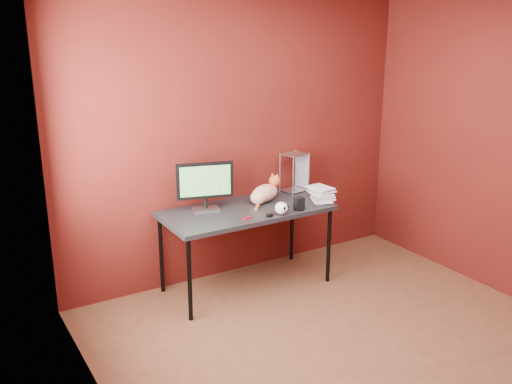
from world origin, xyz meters
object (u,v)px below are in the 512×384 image
desk (246,214)px  speaker (299,204)px  book_stack (315,126)px  skull_mug (281,208)px  cat (265,193)px  monitor (205,184)px

desk → speaker: 0.47m
desk → book_stack: 0.98m
desk → speaker: bearing=-34.3°
skull_mug → speaker: bearing=-14.8°
cat → speaker: size_ratio=3.70×
desk → book_stack: size_ratio=1.08×
cat → monitor: bearing=150.3°
monitor → cat: bearing=10.7°
cat → book_stack: 0.75m
speaker → book_stack: size_ratio=0.08×
speaker → book_stack: book_stack is taller
desk → speaker: speaker is taller
desk → cat: size_ratio=3.57×
monitor → skull_mug: (0.50, -0.44, -0.18)m
book_stack → monitor: bearing=164.0°
skull_mug → book_stack: book_stack is taller
cat → speaker: bearing=-94.7°
cat → book_stack: bearing=-55.0°
monitor → book_stack: book_stack is taller
skull_mug → monitor: bearing=115.7°
monitor → skull_mug: bearing=-25.4°
cat → skull_mug: cat is taller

